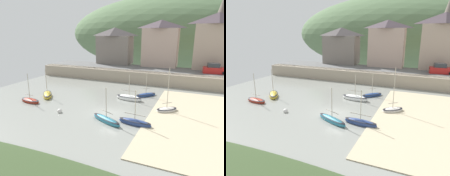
# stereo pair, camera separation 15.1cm
# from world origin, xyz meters

# --- Properties ---
(ground) EXTENTS (48.00, 41.00, 0.61)m
(ground) POSITION_xyz_m (1.40, -9.56, 0.16)
(ground) COLOR gray
(quay_seawall) EXTENTS (48.00, 9.40, 2.40)m
(quay_seawall) POSITION_xyz_m (0.00, 17.50, 1.36)
(quay_seawall) COLOR tan
(quay_seawall) RESTS_ON ground
(hillside_backdrop) EXTENTS (80.00, 44.00, 26.84)m
(hillside_backdrop) POSITION_xyz_m (1.60, 55.20, 9.39)
(hillside_backdrop) COLOR #59764F
(hillside_backdrop) RESTS_ON ground
(waterfront_building_left) EXTENTS (8.72, 4.78, 8.80)m
(waterfront_building_left) POSITION_xyz_m (-9.64, 25.20, 6.88)
(waterfront_building_left) COLOR slate
(waterfront_building_left) RESTS_ON ground
(waterfront_building_centre) EXTENTS (8.07, 4.72, 10.37)m
(waterfront_building_centre) POSITION_xyz_m (1.61, 25.20, 7.67)
(waterfront_building_centre) COLOR tan
(waterfront_building_centre) RESTS_ON ground
(waterfront_building_right) EXTENTS (8.57, 4.54, 11.59)m
(waterfront_building_right) POSITION_xyz_m (12.92, 25.20, 8.29)
(waterfront_building_right) COLOR tan
(waterfront_building_right) RESTS_ON ground
(church_with_spire) EXTENTS (3.00, 3.00, 15.62)m
(church_with_spire) POSITION_xyz_m (13.70, 29.20, 10.47)
(church_with_spire) COLOR #9E886B
(church_with_spire) RESTS_ON ground
(dinghy_open_wooden) EXTENTS (4.01, 1.31, 4.29)m
(dinghy_open_wooden) POSITION_xyz_m (4.14, -2.22, 0.28)
(dinghy_open_wooden) COLOR navy
(dinghy_open_wooden) RESTS_ON ground
(sailboat_blue_trim) EXTENTS (3.28, 3.37, 4.18)m
(sailboat_blue_trim) POSITION_xyz_m (2.70, 8.69, 0.23)
(sailboat_blue_trim) COLOR navy
(sailboat_blue_trim) RESTS_ON ground
(sailboat_nearest_shore) EXTENTS (3.78, 1.78, 4.55)m
(sailboat_nearest_shore) POSITION_xyz_m (-12.61, -0.95, 0.24)
(sailboat_nearest_shore) COLOR #9E2919
(sailboat_nearest_shore) RESTS_ON ground
(sailboat_tall_mast) EXTENTS (4.18, 1.60, 4.21)m
(sailboat_tall_mast) POSITION_xyz_m (0.72, 5.87, 0.31)
(sailboat_tall_mast) COLOR white
(sailboat_tall_mast) RESTS_ON ground
(fishing_boat_green) EXTENTS (4.47, 2.66, 4.38)m
(fishing_boat_green) POSITION_xyz_m (0.85, -2.83, 0.27)
(fishing_boat_green) COLOR teal
(fishing_boat_green) RESTS_ON ground
(motorboat_with_cabin) EXTENTS (3.07, 2.88, 6.11)m
(motorboat_with_cabin) POSITION_xyz_m (6.86, 3.22, 0.27)
(motorboat_with_cabin) COLOR silver
(motorboat_with_cabin) RESTS_ON ground
(rowboat_small_beached) EXTENTS (3.56, 3.89, 4.76)m
(rowboat_small_beached) POSITION_xyz_m (-12.03, 2.20, 0.29)
(rowboat_small_beached) COLOR gold
(rowboat_small_beached) RESTS_ON ground
(parked_car_near_slipway) EXTENTS (4.25, 2.09, 1.95)m
(parked_car_near_slipway) POSITION_xyz_m (12.98, 20.70, 3.20)
(parked_car_near_slipway) COLOR red
(parked_car_near_slipway) RESTS_ON ground
(mooring_buoy) EXTENTS (0.61, 0.61, 0.61)m
(mooring_buoy) POSITION_xyz_m (-6.01, -2.58, 0.18)
(mooring_buoy) COLOR silver
(mooring_buoy) RESTS_ON ground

